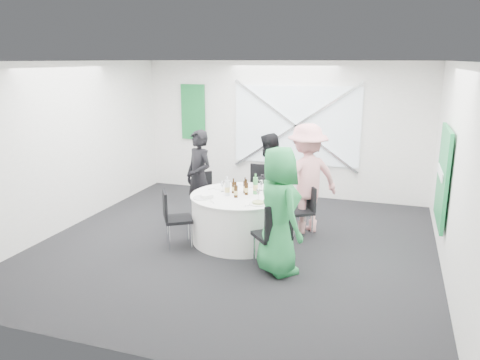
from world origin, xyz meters
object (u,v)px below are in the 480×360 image
(person_man_back, at_px, (268,177))
(chair_back_left, at_px, (206,193))
(chair_back_right, at_px, (305,207))
(person_man_back_left, at_px, (199,177))
(banquet_table, at_px, (240,218))
(chair_front_left, at_px, (173,214))
(green_water_bottle, at_px, (255,186))
(clear_water_bottle, at_px, (227,188))
(person_woman_green, at_px, (279,211))
(person_woman_pink, at_px, (306,179))
(chair_front_right, at_px, (275,231))
(chair_back, at_px, (260,188))

(person_man_back, bearing_deg, chair_back_left, -58.69)
(chair_back_right, relative_size, person_man_back_left, 0.50)
(banquet_table, relative_size, chair_front_left, 1.73)
(chair_front_left, xyz_separation_m, green_water_bottle, (1.11, 0.70, 0.36))
(chair_front_left, distance_m, clear_water_bottle, 0.93)
(person_man_back, bearing_deg, person_man_back_left, -56.63)
(person_woman_green, bearing_deg, person_man_back_left, 7.32)
(chair_back_left, relative_size, person_woman_pink, 0.48)
(banquet_table, xyz_separation_m, chair_back_right, (0.93, 0.57, 0.10))
(chair_front_right, relative_size, person_man_back_left, 0.59)
(chair_back, bearing_deg, person_man_back, 21.31)
(banquet_table, relative_size, chair_back_left, 1.77)
(chair_front_left, distance_m, person_woman_pink, 2.27)
(banquet_table, relative_size, person_man_back_left, 0.94)
(green_water_bottle, relative_size, clear_water_bottle, 1.08)
(chair_back_right, bearing_deg, clear_water_bottle, -90.36)
(chair_back_right, bearing_deg, person_woman_green, -34.78)
(chair_front_right, xyz_separation_m, clear_water_bottle, (-0.97, 0.80, 0.31))
(person_woman_pink, xyz_separation_m, green_water_bottle, (-0.69, -0.63, -0.02))
(banquet_table, height_order, chair_front_left, chair_front_left)
(chair_back_right, distance_m, person_man_back_left, 1.92)
(chair_front_left, height_order, person_woman_pink, person_woman_pink)
(banquet_table, xyz_separation_m, chair_back, (0.02, 1.07, 0.21))
(clear_water_bottle, bearing_deg, person_man_back, 74.80)
(person_man_back_left, bearing_deg, chair_front_right, -8.59)
(person_man_back, distance_m, clear_water_bottle, 1.27)
(chair_back_left, distance_m, person_woman_green, 2.37)
(chair_front_right, relative_size, chair_front_left, 1.08)
(chair_back, distance_m, clear_water_bottle, 1.22)
(chair_back, relative_size, chair_front_left, 1.11)
(chair_back, xyz_separation_m, person_woman_pink, (0.89, -0.32, 0.32))
(person_man_back, relative_size, person_woman_pink, 0.86)
(chair_back_right, bearing_deg, person_man_back_left, -122.08)
(chair_back, height_order, green_water_bottle, green_water_bottle)
(chair_back, xyz_separation_m, chair_back_right, (0.92, -0.50, -0.11))
(banquet_table, relative_size, chair_front_right, 1.61)
(chair_front_right, bearing_deg, person_man_back_left, -81.94)
(chair_back_left, bearing_deg, person_man_back_left, 172.96)
(chair_back_left, height_order, chair_front_left, chair_front_left)
(green_water_bottle, bearing_deg, chair_back, 101.79)
(person_woman_green, bearing_deg, green_water_bottle, -11.48)
(person_woman_green, bearing_deg, clear_water_bottle, 8.66)
(banquet_table, height_order, chair_back, chair_back)
(person_man_back_left, bearing_deg, chair_back_left, 76.87)
(person_man_back_left, distance_m, person_woman_pink, 1.87)
(chair_front_right, bearing_deg, person_man_back, -113.94)
(chair_back_right, height_order, person_man_back_left, person_man_back_left)
(banquet_table, xyz_separation_m, chair_back_left, (-0.87, 0.68, 0.13))
(banquet_table, bearing_deg, chair_back_right, 31.42)
(chair_back_right, distance_m, green_water_bottle, 0.94)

